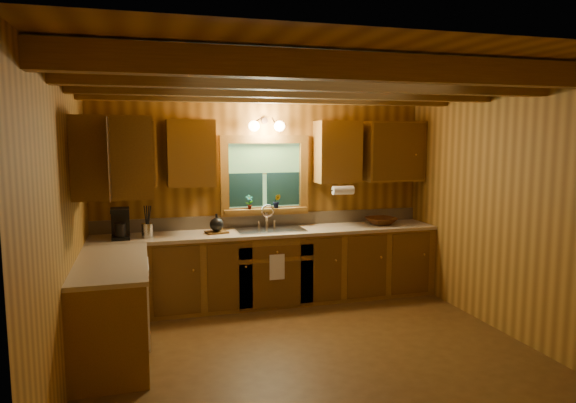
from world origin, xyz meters
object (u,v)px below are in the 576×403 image
Objects in this scene: sink at (270,234)px; coffee_maker at (120,224)px; cutting_board at (217,232)px; wicker_basket at (381,221)px.

coffee_maker is (-1.73, -0.05, 0.22)m from sink.
coffee_maker is at bearing 171.37° from cutting_board.
wicker_basket reaches higher than cutting_board.
wicker_basket is at bearing -1.49° from coffee_maker.
wicker_basket is (2.14, 0.02, 0.03)m from cutting_board.
coffee_maker is 3.22m from wicker_basket.
sink reaches higher than wicker_basket.
wicker_basket is at bearing -9.68° from cutting_board.
sink is 1.75m from coffee_maker.
cutting_board is 0.67× the size of wicker_basket.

